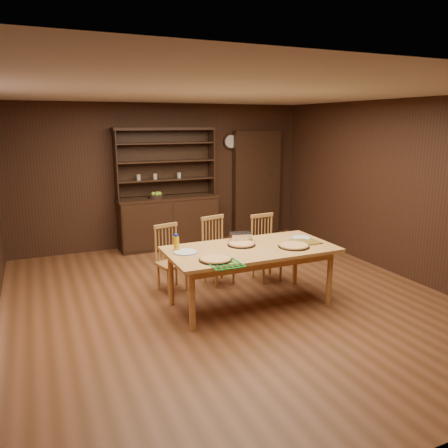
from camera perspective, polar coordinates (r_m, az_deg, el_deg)
name	(u,v)px	position (r m, az deg, el deg)	size (l,w,h in m)	color
floor	(230,300)	(5.78, 0.77, -9.91)	(6.00, 6.00, 0.00)	brown
room_shell	(230,180)	(5.36, 0.82, 5.82)	(6.00, 6.00, 6.00)	silver
china_hutch	(168,215)	(8.08, -7.32, 1.14)	(1.84, 0.52, 2.17)	black
doorway	(256,184)	(8.84, 4.26, 5.24)	(1.00, 0.18, 2.10)	black
wall_clock	(231,141)	(8.57, 0.86, 10.73)	(0.30, 0.05, 0.30)	black
dining_table	(251,253)	(5.43, 3.50, -3.84)	(2.08, 1.04, 0.75)	#C78845
chair_left	(170,256)	(6.03, -7.13, -4.13)	(0.45, 0.43, 0.91)	#AD6F3B
chair_center	(216,248)	(6.24, -1.02, -3.15)	(0.47, 0.46, 0.97)	#AD6F3B
chair_right	(265,245)	(6.43, 5.34, -2.75)	(0.42, 0.40, 0.96)	#AD6F3B
pizza_left	(216,259)	(4.90, -1.11, -4.59)	(0.38, 0.38, 0.04)	black
pizza_right	(294,246)	(5.49, 9.11, -2.81)	(0.39, 0.39, 0.04)	black
pizza_center	(242,244)	(5.50, 2.31, -2.62)	(0.36, 0.36, 0.04)	black
cooling_rack	(226,264)	(4.77, 0.21, -5.24)	(0.33, 0.33, 0.02)	#0B9226
plate_left	(185,252)	(5.21, -5.07, -3.65)	(0.29, 0.29, 0.02)	silver
plate_right	(301,238)	(5.91, 10.01, -1.79)	(0.26, 0.26, 0.02)	silver
foil_dish	(241,237)	(5.70, 2.21, -1.69)	(0.27, 0.19, 0.11)	white
juice_bottle	(176,243)	(5.28, -6.24, -2.50)	(0.07, 0.07, 0.21)	orange
pot_holder_a	(311,242)	(5.72, 11.34, -2.35)	(0.21, 0.21, 0.02)	#A22112
pot_holder_b	(300,242)	(5.72, 9.93, -2.29)	(0.22, 0.22, 0.02)	#A22112
fruit_bowl	(156,196)	(7.88, -8.83, 3.66)	(0.28, 0.28, 0.12)	black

